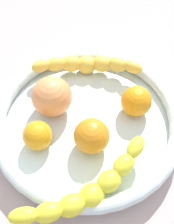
{
  "coord_description": "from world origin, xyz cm",
  "views": [
    {
      "loc": [
        -18.43,
        -21.81,
        49.36
      ],
      "look_at": [
        0.0,
        0.0,
        8.34
      ],
      "focal_mm": 44.45,
      "sensor_mm": 36.0,
      "label": 1
    }
  ],
  "objects": [
    {
      "name": "banana_draped_left",
      "position": [
        7.77,
        9.28,
        8.07
      ],
      "size": [
        18.2,
        16.17,
        4.9
      ],
      "color": "yellow",
      "rests_on": "fruit_bowl"
    },
    {
      "name": "banana_draped_right",
      "position": [
        -8.96,
        -11.07,
        8.24
      ],
      "size": [
        24.72,
        7.87,
        5.26
      ],
      "color": "yellow",
      "rests_on": "fruit_bowl"
    },
    {
      "name": "orange_front",
      "position": [
        8.63,
        -3.99,
        8.22
      ],
      "size": [
        5.77,
        5.77,
        5.77
      ],
      "primitive_type": "sphere",
      "color": "orange",
      "rests_on": "fruit_bowl"
    },
    {
      "name": "orange_mid_left",
      "position": [
        -9.5,
        1.95,
        7.92
      ],
      "size": [
        5.17,
        5.17,
        5.17
      ],
      "primitive_type": "sphere",
      "color": "orange",
      "rests_on": "fruit_bowl"
    },
    {
      "name": "kitchen_counter",
      "position": [
        0.0,
        0.0,
        1.5
      ],
      "size": [
        120.0,
        120.0,
        3.0
      ],
      "primitive_type": "cube",
      "color": "#B9A1A0",
      "rests_on": "ground"
    },
    {
      "name": "peach_blush",
      "position": [
        -3.07,
        6.44,
        9.12
      ],
      "size": [
        7.56,
        7.56,
        7.56
      ],
      "primitive_type": "sphere",
      "color": "#F99A59",
      "rests_on": "fruit_bowl"
    },
    {
      "name": "fruit_bowl",
      "position": [
        0.0,
        0.0,
        5.47
      ],
      "size": [
        35.29,
        35.29,
        4.82
      ],
      "color": "silver",
      "rests_on": "kitchen_counter"
    },
    {
      "name": "orange_mid_right",
      "position": [
        -2.65,
        -4.34,
        8.43
      ],
      "size": [
        6.19,
        6.19,
        6.19
      ],
      "primitive_type": "sphere",
      "color": "orange",
      "rests_on": "fruit_bowl"
    }
  ]
}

